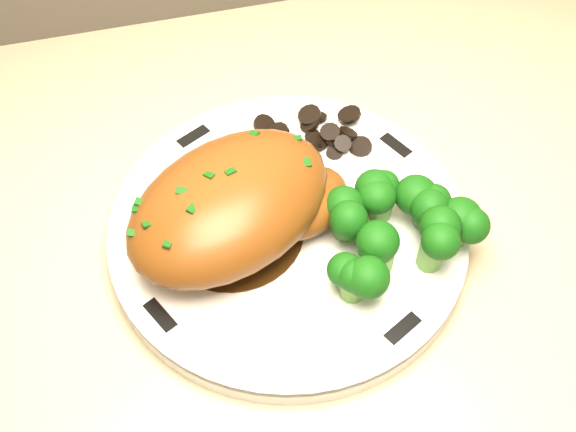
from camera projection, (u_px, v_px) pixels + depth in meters
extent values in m
cube|color=brown|center=(523.00, 401.00, 0.96)|extent=(1.99, 0.65, 0.86)
cylinder|color=silver|center=(288.00, 231.00, 0.55)|extent=(0.29, 0.29, 0.02)
cube|color=black|center=(396.00, 146.00, 0.59)|extent=(0.02, 0.03, 0.00)
cube|color=black|center=(193.00, 136.00, 0.59)|extent=(0.03, 0.02, 0.00)
cube|color=black|center=(160.00, 315.00, 0.49)|extent=(0.02, 0.03, 0.00)
cube|color=black|center=(403.00, 328.00, 0.49)|extent=(0.03, 0.02, 0.00)
cylinder|color=black|center=(232.00, 231.00, 0.54)|extent=(0.11, 0.11, 0.00)
ellipsoid|color=brown|center=(230.00, 205.00, 0.51)|extent=(0.19, 0.17, 0.06)
ellipsoid|color=brown|center=(303.00, 203.00, 0.53)|extent=(0.09, 0.09, 0.03)
cube|color=#10400D|center=(165.00, 217.00, 0.47)|extent=(0.01, 0.01, 0.00)
cube|color=#10400D|center=(188.00, 198.00, 0.48)|extent=(0.01, 0.01, 0.00)
cube|color=#10400D|center=(210.00, 181.00, 0.48)|extent=(0.01, 0.01, 0.00)
cube|color=#10400D|center=(233.00, 166.00, 0.49)|extent=(0.01, 0.01, 0.00)
cube|color=#10400D|center=(254.00, 153.00, 0.50)|extent=(0.01, 0.01, 0.00)
cube|color=#10400D|center=(275.00, 143.00, 0.51)|extent=(0.01, 0.01, 0.00)
cylinder|color=black|center=(347.00, 134.00, 0.59)|extent=(0.01, 0.01, 0.01)
cylinder|color=black|center=(344.00, 127.00, 0.59)|extent=(0.02, 0.02, 0.01)
cylinder|color=black|center=(337.00, 122.00, 0.59)|extent=(0.02, 0.02, 0.01)
cylinder|color=black|center=(329.00, 124.00, 0.60)|extent=(0.02, 0.02, 0.01)
cylinder|color=black|center=(319.00, 121.00, 0.60)|extent=(0.02, 0.02, 0.01)
cylinder|color=black|center=(308.00, 120.00, 0.59)|extent=(0.02, 0.02, 0.01)
cylinder|color=black|center=(298.00, 127.00, 0.60)|extent=(0.02, 0.02, 0.01)
cylinder|color=black|center=(290.00, 129.00, 0.59)|extent=(0.02, 0.02, 0.00)
cylinder|color=black|center=(284.00, 131.00, 0.59)|extent=(0.02, 0.02, 0.01)
cylinder|color=black|center=(281.00, 141.00, 0.59)|extent=(0.02, 0.02, 0.01)
cylinder|color=black|center=(281.00, 145.00, 0.58)|extent=(0.02, 0.02, 0.01)
cylinder|color=black|center=(284.00, 147.00, 0.58)|extent=(0.02, 0.02, 0.01)
cylinder|color=black|center=(291.00, 156.00, 0.58)|extent=(0.03, 0.03, 0.01)
cylinder|color=black|center=(300.00, 156.00, 0.58)|extent=(0.03, 0.03, 0.01)
cylinder|color=black|center=(310.00, 154.00, 0.57)|extent=(0.02, 0.03, 0.02)
cylinder|color=black|center=(320.00, 157.00, 0.58)|extent=(0.02, 0.02, 0.02)
cylinder|color=black|center=(331.00, 152.00, 0.58)|extent=(0.03, 0.03, 0.01)
cylinder|color=black|center=(339.00, 146.00, 0.58)|extent=(0.03, 0.03, 0.01)
cylinder|color=black|center=(345.00, 145.00, 0.59)|extent=(0.03, 0.03, 0.01)
cylinder|color=black|center=(348.00, 137.00, 0.59)|extent=(0.03, 0.03, 0.01)
cylinder|color=#60963F|center=(346.00, 224.00, 0.53)|extent=(0.02, 0.02, 0.02)
sphere|color=#073307|center=(347.00, 210.00, 0.51)|extent=(0.03, 0.03, 0.03)
cylinder|color=#60963F|center=(381.00, 205.00, 0.54)|extent=(0.02, 0.02, 0.02)
sphere|color=#073307|center=(383.00, 191.00, 0.52)|extent=(0.03, 0.03, 0.03)
cylinder|color=#60963F|center=(426.00, 213.00, 0.53)|extent=(0.02, 0.02, 0.02)
sphere|color=#073307|center=(430.00, 199.00, 0.52)|extent=(0.03, 0.03, 0.03)
cylinder|color=#60963F|center=(381.00, 259.00, 0.51)|extent=(0.02, 0.02, 0.02)
sphere|color=#073307|center=(383.00, 246.00, 0.50)|extent=(0.03, 0.03, 0.03)
cylinder|color=#60963F|center=(430.00, 254.00, 0.51)|extent=(0.02, 0.02, 0.02)
sphere|color=#073307|center=(434.00, 242.00, 0.50)|extent=(0.03, 0.03, 0.03)
cylinder|color=#60963F|center=(456.00, 230.00, 0.52)|extent=(0.02, 0.02, 0.02)
sphere|color=#073307|center=(460.00, 217.00, 0.51)|extent=(0.03, 0.03, 0.03)
cylinder|color=#60963F|center=(353.00, 285.00, 0.50)|extent=(0.02, 0.02, 0.02)
sphere|color=#073307|center=(355.00, 272.00, 0.48)|extent=(0.03, 0.03, 0.03)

